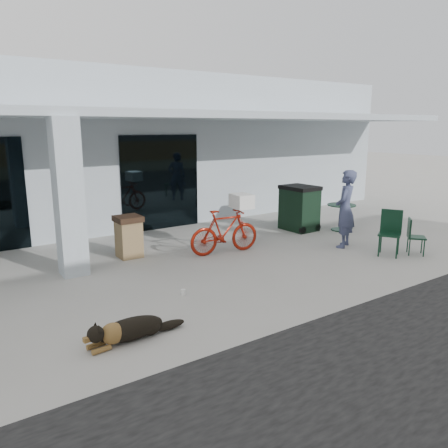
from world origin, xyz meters
TOP-DOWN VIEW (x-y plane):
  - ground at (0.00, 0.00)m, footprint 80.00×80.00m
  - building at (0.00, 8.50)m, footprint 22.00×7.00m
  - storefront_glass_right at (1.80, 4.98)m, footprint 2.40×0.06m
  - column at (-1.50, 2.30)m, footprint 0.50×0.50m
  - overhang at (0.00, 3.60)m, footprint 22.00×2.80m
  - bicycle at (1.86, 1.81)m, footprint 1.80×0.70m
  - laundry_basket at (2.31, 1.75)m, footprint 0.47×0.60m
  - dog at (-1.64, -1.00)m, footprint 1.13×0.47m
  - cup_near_dog at (-0.23, 0.05)m, footprint 0.08×0.08m
  - cafe_table_far at (5.95, 1.86)m, footprint 0.95×0.95m
  - cafe_chair_far_a at (5.49, -0.79)m, footprint 0.57×0.57m
  - cafe_chair_far_b at (4.89, -0.49)m, footprint 0.69×0.67m
  - person at (4.63, 0.62)m, footprint 0.83×0.74m
  - cup_on_table at (6.08, 1.99)m, footprint 0.09×0.09m
  - trash_receptacle at (-0.11, 2.80)m, footprint 0.56×0.56m
  - wheeled_bin at (5.00, 2.59)m, footprint 0.82×1.02m

SIDE VIEW (x-z plane):
  - ground at x=0.00m, z-range 0.00..0.00m
  - cup_near_dog at x=-0.23m, z-range 0.00..0.10m
  - dog at x=-1.64m, z-range 0.00..0.37m
  - cafe_table_far at x=5.95m, z-range 0.00..0.75m
  - cafe_chair_far_a at x=5.49m, z-range 0.00..0.85m
  - trash_receptacle at x=-0.11m, z-range 0.00..0.96m
  - cafe_chair_far_b at x=4.89m, z-range 0.00..1.05m
  - bicycle at x=1.86m, z-range 0.00..1.05m
  - wheeled_bin at x=5.00m, z-range 0.00..1.28m
  - cup_on_table at x=6.08m, z-range 0.75..0.86m
  - person at x=4.63m, z-range 0.00..1.91m
  - laundry_basket at x=2.31m, z-range 1.05..1.38m
  - storefront_glass_right at x=1.80m, z-range 0.00..2.70m
  - column at x=-1.50m, z-range 0.00..3.12m
  - building at x=0.00m, z-range 0.00..4.50m
  - overhang at x=0.00m, z-range 3.12..3.30m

